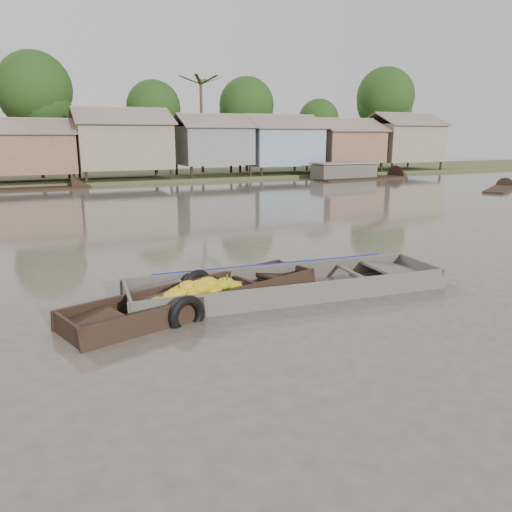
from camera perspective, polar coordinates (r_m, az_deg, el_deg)
name	(u,v)px	position (r m, az deg, el deg)	size (l,w,h in m)	color
ground	(261,305)	(10.26, 0.52, -5.62)	(120.00, 120.00, 0.00)	#4F493D
riverbank	(124,140)	(41.26, -14.89, 12.74)	(120.00, 12.47, 10.22)	#384723
banana_boat	(198,299)	(10.21, -6.69, -4.86)	(5.74, 2.95, 0.80)	black
viewer_boat	(289,290)	(11.08, 3.76, -3.90)	(7.20, 2.44, 0.57)	#46413B
distant_boats	(274,180)	(37.02, 2.12, 8.72)	(47.78, 15.52, 1.38)	black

